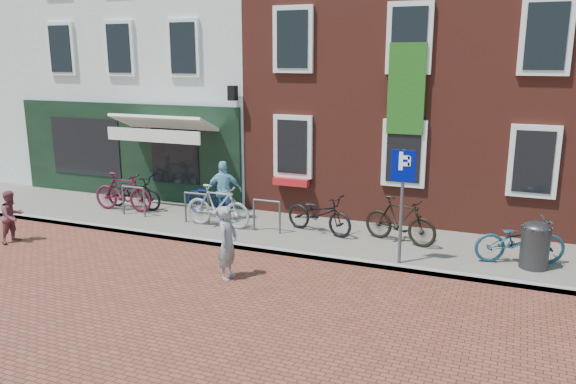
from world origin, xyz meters
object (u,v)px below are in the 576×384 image
at_px(parking_sign, 402,186).
at_px(bicycle_2, 209,199).
at_px(bicycle_1, 123,192).
at_px(woman, 228,243).
at_px(bicycle_0, 134,192).
at_px(bicycle_6, 520,240).
at_px(bicycle_4, 319,214).
at_px(cafe_person, 224,191).
at_px(bicycle_5, 400,220).
at_px(litter_bin, 535,243).
at_px(bicycle_3, 218,206).
at_px(boy, 12,217).

xyz_separation_m(parking_sign, bicycle_2, (-5.54, 1.67, -1.18)).
bearing_deg(bicycle_1, woman, -126.50).
bearing_deg(bicycle_0, bicycle_6, -91.11).
distance_m(bicycle_2, bicycle_4, 3.29).
bearing_deg(cafe_person, bicycle_5, 152.36).
height_order(woman, cafe_person, cafe_person).
bearing_deg(litter_bin, parking_sign, -163.61).
bearing_deg(bicycle_0, bicycle_2, -85.73).
bearing_deg(woman, bicycle_6, -64.76).
bearing_deg(bicycle_2, bicycle_6, -71.93).
bearing_deg(litter_bin, bicycle_1, 177.33).
relative_size(parking_sign, bicycle_5, 1.34).
bearing_deg(cafe_person, litter_bin, 148.81).
distance_m(litter_bin, parking_sign, 2.97).
height_order(woman, bicycle_3, woman).
bearing_deg(bicycle_4, parking_sign, -105.67).
distance_m(bicycle_4, bicycle_6, 4.63).
relative_size(boy, bicycle_2, 0.68).
distance_m(litter_bin, cafe_person, 7.68).
relative_size(bicycle_0, bicycle_1, 1.03).
relative_size(litter_bin, cafe_person, 0.66).
height_order(cafe_person, bicycle_2, cafe_person).
relative_size(bicycle_4, bicycle_6, 1.00).
relative_size(litter_bin, bicycle_4, 0.56).
distance_m(bicycle_0, bicycle_1, 0.33).
xyz_separation_m(boy, bicycle_1, (0.88, 3.05, 0.01)).
height_order(parking_sign, boy, parking_sign).
height_order(litter_bin, bicycle_4, litter_bin).
xyz_separation_m(litter_bin, boy, (-11.61, -2.55, -0.01)).
height_order(cafe_person, bicycle_0, cafe_person).
xyz_separation_m(bicycle_3, bicycle_5, (4.59, 0.45, 0.00)).
distance_m(litter_bin, bicycle_6, 0.37).
xyz_separation_m(cafe_person, bicycle_1, (-3.09, -0.26, -0.25)).
relative_size(bicycle_2, bicycle_3, 1.03).
relative_size(cafe_person, bicycle_3, 0.88).
xyz_separation_m(litter_bin, bicycle_2, (-8.18, 0.89, -0.05)).
relative_size(bicycle_3, bicycle_4, 0.97).
bearing_deg(woman, parking_sign, -61.23).
relative_size(boy, bicycle_3, 0.70).
xyz_separation_m(parking_sign, bicycle_5, (-0.27, 1.36, -1.13)).
relative_size(bicycle_1, bicycle_4, 0.97).
xyz_separation_m(parking_sign, bicycle_0, (-7.96, 1.58, -1.18)).
distance_m(bicycle_1, bicycle_4, 5.82).
bearing_deg(boy, parking_sign, -74.95).
bearing_deg(bicycle_3, parking_sign, -100.08).
xyz_separation_m(boy, cafe_person, (3.97, 3.31, 0.26)).
xyz_separation_m(parking_sign, woman, (-3.08, -1.88, -1.03)).
bearing_deg(bicycle_4, bicycle_6, -79.16).
bearing_deg(bicycle_1, bicycle_4, -93.20).
height_order(bicycle_3, bicycle_4, bicycle_3).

